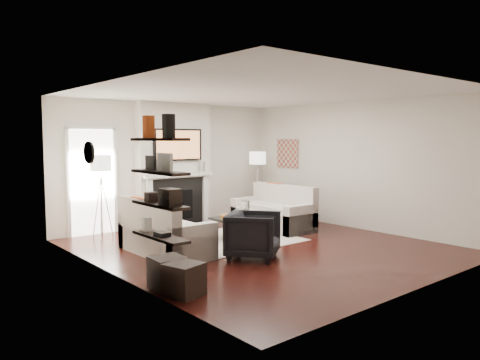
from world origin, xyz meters
TOP-DOWN VIEW (x-y plane):
  - room_envelope at (0.00, 0.00)m, footprint 6.00×6.00m
  - chimney_breast at (0.00, 2.88)m, footprint 1.80×0.25m
  - fireplace_surround at (0.00, 2.74)m, footprint 1.30×0.02m
  - firebox at (0.00, 2.73)m, footprint 0.75×0.02m
  - mantel_pilaster_l at (-0.72, 2.71)m, footprint 0.12×0.08m
  - mantel_pilaster_r at (0.72, 2.71)m, footprint 0.12×0.08m
  - mantel_shelf at (0.00, 2.69)m, footprint 1.70×0.18m
  - tv_body at (0.00, 2.71)m, footprint 1.20×0.06m
  - tv_screen at (0.00, 2.68)m, footprint 1.10×0.00m
  - candlestick_l_tall at (-0.55, 2.70)m, footprint 0.04×0.04m
  - candlestick_l_short at (-0.68, 2.70)m, footprint 0.04×0.04m
  - candlestick_r_tall at (0.55, 2.70)m, footprint 0.04×0.04m
  - candlestick_r_short at (0.68, 2.70)m, footprint 0.04×0.04m
  - hallway_panel at (-1.85, 2.98)m, footprint 0.90×0.02m
  - door_trim_l at (-2.33, 2.96)m, footprint 0.06×0.06m
  - door_trim_r at (-1.37, 2.96)m, footprint 0.06×0.06m
  - door_trim_top at (-1.85, 2.96)m, footprint 1.02×0.06m
  - rug at (-0.21, 0.80)m, footprint 2.60×2.00m
  - loveseat_left_base at (-1.54, 0.69)m, footprint 0.85×1.80m
  - loveseat_left_back at (-1.88, 0.69)m, footprint 0.18×1.80m
  - loveseat_left_arm_n at (-1.54, -0.12)m, footprint 0.85×0.18m
  - loveseat_left_arm_s at (-1.54, 1.50)m, footprint 0.85×0.18m
  - loveseat_left_cushion at (-1.49, 0.69)m, footprint 0.63×1.44m
  - pillow_left_orange at (-1.88, 0.99)m, footprint 0.10×0.42m
  - pillow_left_charcoal at (-1.88, 0.39)m, footprint 0.10×0.40m
  - loveseat_right_base at (1.30, 1.08)m, footprint 0.85×1.80m
  - loveseat_right_back at (1.64, 1.08)m, footprint 0.18×1.80m
  - loveseat_right_arm_n at (1.30, 0.27)m, footprint 0.85×0.18m
  - loveseat_right_arm_s at (1.30, 1.89)m, footprint 0.85×0.18m
  - loveseat_right_cushion at (1.25, 1.08)m, footprint 0.63×1.44m
  - pillow_right_orange at (1.64, 1.38)m, footprint 0.10×0.42m
  - pillow_right_charcoal at (1.64, 0.78)m, footprint 0.10×0.40m
  - coffee_table at (0.20, 0.85)m, footprint 1.10×0.55m
  - coffee_leg_nw at (-0.30, 0.63)m, footprint 0.02×0.02m
  - coffee_leg_ne at (0.70, 0.63)m, footprint 0.02×0.02m
  - coffee_leg_sw at (-0.30, 1.07)m, footprint 0.02×0.02m
  - coffee_leg_se at (0.70, 1.07)m, footprint 0.02×0.02m
  - hurricane_glass at (0.35, 0.85)m, footprint 0.17×0.17m
  - hurricane_candle at (0.35, 0.85)m, footprint 0.09×0.09m
  - copper_bowl at (-0.05, 0.85)m, footprint 0.34×0.34m
  - armchair at (-0.61, -0.46)m, footprint 1.07×1.07m
  - lamp_left_post at (-1.85, 2.54)m, footprint 0.02×0.02m
  - lamp_left_shade at (-1.85, 2.54)m, footprint 0.40×0.40m
  - lamp_left_leg_a at (-1.74, 2.54)m, footprint 0.25×0.02m
  - lamp_left_leg_b at (-1.91, 2.63)m, footprint 0.14×0.22m
  - lamp_left_leg_c at (-1.91, 2.44)m, footprint 0.14×0.22m
  - lamp_right_post at (2.05, 2.39)m, footprint 0.02×0.02m
  - lamp_right_shade at (2.05, 2.39)m, footprint 0.40×0.40m
  - lamp_right_leg_a at (2.16, 2.39)m, footprint 0.25×0.02m
  - lamp_right_leg_b at (2.00, 2.49)m, footprint 0.14×0.22m
  - lamp_right_leg_c at (1.99, 2.30)m, footprint 0.14×0.22m
  - console_top at (2.57, 1.79)m, footprint 0.35×1.20m
  - console_leg_n at (2.57, 1.24)m, footprint 0.30×0.04m
  - console_leg_s at (2.57, 2.34)m, footprint 0.30×0.04m
  - wall_art at (2.73, 2.05)m, footprint 0.03×0.70m
  - shelf_bottom at (-2.62, -1.00)m, footprint 0.25×1.00m
  - shelf_lower at (-2.62, -1.00)m, footprint 0.25×1.00m
  - shelf_upper at (-2.62, -1.00)m, footprint 0.25×1.00m
  - shelf_top at (-2.62, -1.00)m, footprint 0.25×1.00m
  - decor_magfile_a at (-2.62, -1.23)m, footprint 0.12×0.10m
  - decor_magfile_b at (-2.62, -0.75)m, footprint 0.12×0.10m
  - decor_frame_a at (-2.62, -1.13)m, footprint 0.04×0.30m
  - decor_frame_b at (-2.62, -0.79)m, footprint 0.04×0.22m
  - decor_wine_rack at (-2.62, -1.24)m, footprint 0.18×0.25m
  - decor_box_small at (-2.62, -0.80)m, footprint 0.15×0.12m
  - decor_books at (-2.62, -1.05)m, footprint 0.14×0.20m
  - decor_box_tall at (-2.62, -0.65)m, footprint 0.10×0.10m
  - clock_rim at (-2.73, 0.90)m, footprint 0.04×0.34m
  - clock_face at (-2.71, 0.90)m, footprint 0.01×0.29m
  - ottoman_near at (-2.47, -0.90)m, footprint 0.42×0.42m
  - ottoman_far at (-2.47, -1.30)m, footprint 0.49×0.49m

SIDE VIEW (x-z plane):
  - rug at x=-0.21m, z-range 0.00..0.01m
  - coffee_leg_nw at x=-0.30m, z-range 0.00..0.38m
  - coffee_leg_ne at x=0.70m, z-range 0.00..0.38m
  - coffee_leg_sw at x=-0.30m, z-range 0.00..0.38m
  - coffee_leg_se at x=0.70m, z-range 0.00..0.38m
  - ottoman_near at x=-2.47m, z-range 0.00..0.40m
  - ottoman_far at x=-2.47m, z-range 0.00..0.40m
  - loveseat_left_base at x=-1.54m, z-range 0.00..0.42m
  - loveseat_right_base at x=1.30m, z-range 0.00..0.42m
  - loveseat_left_arm_n at x=-1.54m, z-range 0.00..0.60m
  - loveseat_left_arm_s at x=-1.54m, z-range 0.00..0.60m
  - loveseat_right_arm_n at x=1.30m, z-range 0.00..0.60m
  - loveseat_right_arm_s at x=1.30m, z-range 0.00..0.60m
  - console_leg_n at x=2.57m, z-range 0.00..0.71m
  - console_leg_s at x=2.57m, z-range 0.00..0.71m
  - coffee_table at x=0.20m, z-range 0.38..0.42m
  - armchair at x=-0.61m, z-range 0.00..0.81m
  - copper_bowl at x=-0.05m, z-range 0.42..0.47m
  - firebox at x=0.00m, z-range 0.12..0.78m
  - loveseat_left_cushion at x=-1.49m, z-range 0.42..0.52m
  - loveseat_right_cushion at x=1.25m, z-range 0.42..0.52m
  - hurricane_candle at x=0.35m, z-range 0.43..0.56m
  - fireplace_surround at x=0.00m, z-range 0.00..1.04m
  - loveseat_left_back at x=-1.88m, z-range 0.13..0.93m
  - loveseat_right_back at x=1.64m, z-range 0.13..0.93m
  - mantel_pilaster_l at x=-0.72m, z-range 0.00..1.10m
  - mantel_pilaster_r at x=0.72m, z-range 0.00..1.10m
  - hurricane_glass at x=0.35m, z-range 0.41..0.71m
  - lamp_left_leg_a at x=-1.74m, z-range -0.02..1.22m
  - lamp_left_leg_b at x=-1.91m, z-range -0.02..1.22m
  - lamp_left_leg_c at x=-1.91m, z-range -0.02..1.22m
  - lamp_right_leg_a at x=2.16m, z-range -0.02..1.22m
  - lamp_right_leg_b at x=2.00m, z-range -0.02..1.22m
  - lamp_right_leg_c at x=1.99m, z-range -0.02..1.22m
  - lamp_left_post at x=-1.85m, z-range 0.00..1.20m
  - lamp_right_post at x=2.05m, z-range 0.00..1.20m
  - shelf_bottom at x=-2.62m, z-range 0.68..0.72m
  - pillow_left_charcoal at x=-1.88m, z-range 0.52..0.92m
  - pillow_right_charcoal at x=1.64m, z-range 0.52..0.92m
  - pillow_left_orange at x=-1.88m, z-range 0.52..0.94m
  - pillow_right_orange at x=1.64m, z-range 0.52..0.94m
  - console_top at x=2.57m, z-range 0.71..0.75m
  - decor_books at x=-2.62m, z-range 0.72..0.77m
  - decor_box_tall at x=-2.62m, z-range 0.72..0.90m
  - door_trim_l at x=-2.33m, z-range -0.03..2.13m
  - door_trim_r at x=-1.37m, z-range -0.03..2.13m
  - hallway_panel at x=-1.85m, z-range 0.00..2.10m
  - shelf_lower at x=-2.62m, z-range 1.08..1.12m
  - mantel_shelf at x=0.00m, z-range 1.09..1.16m
  - decor_box_small at x=-2.62m, z-range 1.12..1.24m
  - decor_wine_rack at x=-2.62m, z-range 1.12..1.32m
  - candlestick_l_short at x=-0.68m, z-range 1.15..1.40m
  - candlestick_r_short at x=0.68m, z-range 1.15..1.40m
  - candlestick_l_tall at x=-0.55m, z-range 1.16..1.45m
  - candlestick_r_tall at x=0.55m, z-range 1.16..1.45m
  - room_envelope at x=0.00m, z-range -1.65..4.35m
  - chimney_breast at x=0.00m, z-range 0.00..2.70m
  - lamp_left_shade at x=-1.85m, z-range 1.30..1.60m
  - lamp_right_shade at x=2.05m, z-range 1.30..1.60m
  - shelf_upper at x=-2.62m, z-range 1.48..1.52m
  - wall_art at x=2.73m, z-range 1.20..1.90m
  - decor_frame_b at x=-2.62m, z-range 1.52..1.70m
  - decor_frame_a at x=-2.62m, z-range 1.52..1.74m
  - clock_rim at x=-2.73m, z-range 1.53..1.87m
  - clock_face at x=-2.71m, z-range 1.55..1.84m
  - tv_screen at x=0.00m, z-range 1.47..2.09m
  - tv_body at x=0.00m, z-range 1.43..2.13m
  - shelf_top at x=-2.62m, z-range 1.88..1.92m
  - decor_magfile_a at x=-2.62m, z-range 1.92..2.20m
  - decor_magfile_b at x=-2.62m, z-range 1.92..2.20m
  - door_trim_top at x=-1.85m, z-range 2.10..2.16m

